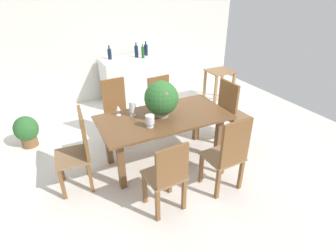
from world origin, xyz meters
name	(u,v)px	position (x,y,z in m)	size (l,w,h in m)	color
ground_plane	(157,151)	(0.00, 0.00, 0.00)	(7.04, 7.04, 0.00)	silver
back_wall	(106,40)	(0.00, 2.60, 1.30)	(6.40, 0.10, 2.60)	silver
dining_table	(164,124)	(0.00, -0.26, 0.63)	(1.82, 0.94, 0.74)	brown
chair_near_left	(168,175)	(-0.40, -1.19, 0.53)	(0.45, 0.43, 0.94)	brown
chair_far_left	(117,108)	(-0.41, 0.68, 0.57)	(0.43, 0.42, 1.04)	brown
chair_head_end	(79,147)	(-1.19, -0.27, 0.58)	(0.45, 0.51, 1.05)	brown
chair_far_right	(161,101)	(0.40, 0.68, 0.54)	(0.49, 0.45, 0.96)	brown
chair_foot_end	(231,110)	(1.19, -0.26, 0.59)	(0.42, 0.46, 1.07)	brown
chair_near_right	(229,153)	(0.41, -1.21, 0.58)	(0.46, 0.44, 1.05)	brown
flower_centerpiece	(161,99)	(-0.02, -0.23, 1.01)	(0.47, 0.47, 0.51)	gray
crystal_vase_left	(132,107)	(-0.38, -0.05, 0.87)	(0.09, 0.09, 0.22)	silver
crystal_vase_center_near	(150,120)	(-0.29, -0.45, 0.84)	(0.12, 0.12, 0.17)	silver
wine_glass	(118,108)	(-0.55, 0.06, 0.85)	(0.06, 0.06, 0.15)	silver
kitchen_counter	(135,80)	(0.43, 2.08, 0.49)	(1.40, 0.70, 0.98)	silver
wine_bottle_amber	(143,52)	(0.60, 2.00, 1.10)	(0.06, 0.06, 0.29)	#194C1E
wine_bottle_clear	(136,51)	(0.50, 2.13, 1.10)	(0.08, 0.08, 0.30)	#0F1E38
wine_bottle_green	(146,50)	(0.75, 2.20, 1.10)	(0.08, 0.08, 0.30)	#0F1E38
wine_bottle_tall	(110,54)	(-0.05, 2.22, 1.09)	(0.08, 0.08, 0.28)	#0F1E38
side_table	(219,79)	(2.08, 1.24, 0.52)	(0.55, 0.49, 0.72)	olive
potted_plant_floor	(27,131)	(-1.82, 1.10, 0.28)	(0.38, 0.38, 0.53)	brown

